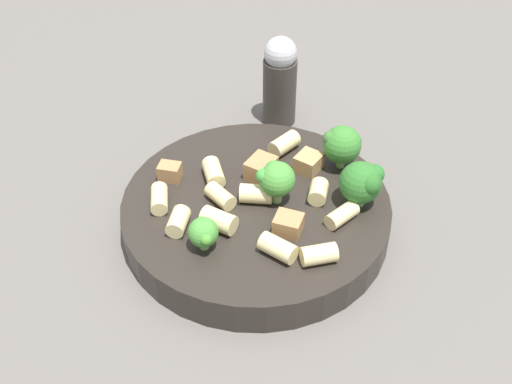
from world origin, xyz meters
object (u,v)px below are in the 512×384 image
object	(u,v)px
broccoli_floret_2	(203,233)
rigatoni_4	(214,173)
rigatoni_10	(219,220)
rigatoni_1	(318,190)
rigatoni_3	(278,248)
pasta_bowl	(256,212)
broccoli_floret_1	(342,144)
rigatoni_2	(159,197)
pepper_shaker	(280,81)
rigatoni_9	(220,193)
broccoli_floret_3	(363,182)
rigatoni_5	(342,215)
chicken_chunk_3	(288,224)
chicken_chunk_0	(261,168)
chicken_chunk_1	(309,162)
broccoli_floret_0	(276,180)
chicken_chunk_2	(170,172)
rigatoni_6	(319,254)
rigatoni_7	(178,221)
rigatoni_8	(250,196)
rigatoni_0	(284,144)

from	to	relation	value
broccoli_floret_2	rigatoni_4	xyz separation A→B (m)	(0.08, -0.01, -0.01)
rigatoni_10	rigatoni_4	bearing A→B (deg)	3.23
broccoli_floret_2	rigatoni_1	distance (m)	0.11
rigatoni_3	pasta_bowl	bearing A→B (deg)	11.58
broccoli_floret_1	rigatoni_2	xyz separation A→B (m)	(-0.04, 0.16, -0.02)
broccoli_floret_2	pepper_shaker	distance (m)	0.22
broccoli_floret_2	rigatoni_9	size ratio (longest dim) A/B	1.05
pasta_bowl	broccoli_floret_3	bearing A→B (deg)	-95.77
rigatoni_5	chicken_chunk_3	bearing A→B (deg)	100.71
rigatoni_5	chicken_chunk_0	distance (m)	0.09
rigatoni_2	chicken_chunk_1	size ratio (longest dim) A/B	1.28
rigatoni_4	rigatoni_9	distance (m)	0.03
broccoli_floret_1	rigatoni_10	distance (m)	0.13
rigatoni_2	pepper_shaker	world-z (taller)	pepper_shaker
pasta_bowl	broccoli_floret_0	xyz separation A→B (m)	(-0.00, -0.02, 0.03)
chicken_chunk_1	chicken_chunk_3	xyz separation A→B (m)	(-0.08, 0.03, -0.00)
pepper_shaker	chicken_chunk_3	bearing A→B (deg)	176.90
broccoli_floret_3	rigatoni_9	xyz separation A→B (m)	(0.01, 0.11, -0.02)
rigatoni_1	chicken_chunk_0	distance (m)	0.05
rigatoni_10	chicken_chunk_2	distance (m)	0.08
pasta_bowl	chicken_chunk_3	size ratio (longest dim) A/B	10.53
broccoli_floret_0	rigatoni_5	world-z (taller)	broccoli_floret_0
rigatoni_1	pepper_shaker	world-z (taller)	pepper_shaker
broccoli_floret_3	pepper_shaker	bearing A→B (deg)	17.19
broccoli_floret_2	rigatoni_5	bearing A→B (deg)	-78.33
rigatoni_1	rigatoni_9	world-z (taller)	rigatoni_1
rigatoni_10	chicken_chunk_1	world-z (taller)	rigatoni_10
rigatoni_4	chicken_chunk_1	bearing A→B (deg)	-83.34
rigatoni_1	rigatoni_6	bearing A→B (deg)	172.91
rigatoni_5	rigatoni_9	distance (m)	0.10
broccoli_floret_3	chicken_chunk_2	xyz separation A→B (m)	(0.04, 0.16, -0.02)
chicken_chunk_1	pepper_shaker	size ratio (longest dim) A/B	0.23
broccoli_floret_0	chicken_chunk_3	size ratio (longest dim) A/B	1.76
broccoli_floret_3	chicken_chunk_0	bearing A→B (deg)	62.30
chicken_chunk_2	broccoli_floret_2	bearing A→B (deg)	-161.02
rigatoni_10	rigatoni_1	bearing A→B (deg)	-68.31
broccoli_floret_3	rigatoni_4	bearing A→B (deg)	72.29
rigatoni_6	broccoli_floret_2	bearing A→B (deg)	77.09
rigatoni_5	rigatoni_7	bearing A→B (deg)	90.07
rigatoni_9	rigatoni_8	bearing A→B (deg)	-103.73
broccoli_floret_0	rigatoni_6	distance (m)	0.08
rigatoni_2	rigatoni_6	bearing A→B (deg)	-120.75
pasta_bowl	rigatoni_3	bearing A→B (deg)	-168.42
rigatoni_0	chicken_chunk_0	xyz separation A→B (m)	(-0.03, 0.02, 0.00)
rigatoni_8	chicken_chunk_1	bearing A→B (deg)	-52.28
rigatoni_8	rigatoni_10	xyz separation A→B (m)	(-0.03, 0.03, 0.00)
broccoli_floret_3	rigatoni_7	bearing A→B (deg)	97.64
rigatoni_6	rigatoni_10	size ratio (longest dim) A/B	0.98
rigatoni_3	pepper_shaker	xyz separation A→B (m)	(0.22, -0.02, 0.01)
broccoli_floret_0	chicken_chunk_2	distance (m)	0.10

